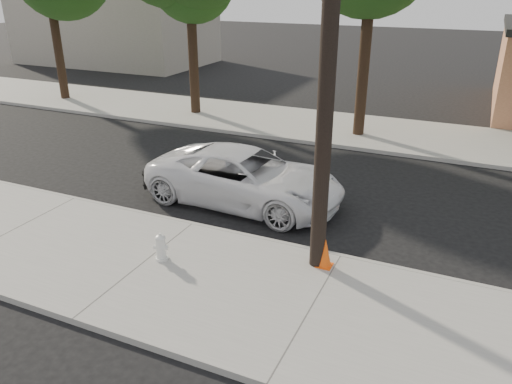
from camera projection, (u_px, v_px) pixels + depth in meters
ground at (229, 199)px, 14.92m from camera, size 120.00×120.00×0.00m
near_sidewalk at (143, 266)px, 11.29m from camera, size 90.00×4.40×0.15m
far_sidewalk at (317, 126)px, 22.01m from camera, size 90.00×5.00×0.15m
curb_near at (193, 225)px, 13.13m from camera, size 90.00×0.12×0.16m
building_far at (115, 29)px, 38.24m from camera, size 14.00×8.00×5.00m
utility_pole at (328, 57)px, 9.44m from camera, size 1.40×0.34×9.00m
police_cruiser at (245, 177)px, 14.35m from camera, size 5.85×2.90×1.59m
fire_hydrant at (161, 248)px, 11.30m from camera, size 0.34×0.30×0.62m
traffic_cone at (325, 253)px, 11.03m from camera, size 0.35×0.35×0.67m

